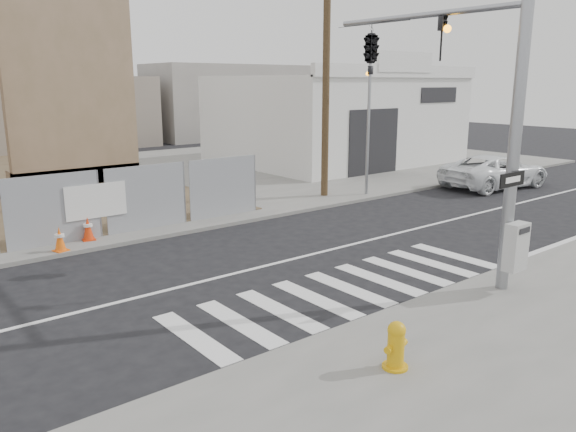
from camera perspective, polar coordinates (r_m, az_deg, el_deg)
ground at (r=14.76m, az=-0.67°, el=-4.70°), size 100.00×100.00×0.00m
sidewalk_far at (r=26.89m, az=-19.37°, el=2.97°), size 50.00×20.00×0.12m
signal_pole at (r=14.31m, az=12.70°, el=13.87°), size 0.96×5.87×7.00m
far_signal_pole at (r=22.86m, az=8.21°, el=10.52°), size 0.16×0.20×5.60m
concrete_wall_right at (r=26.45m, az=-21.03°, el=9.93°), size 5.50×1.30×8.00m
auto_shop at (r=33.06m, az=4.71°, el=9.83°), size 12.00×10.20×5.95m
utility_pole_right at (r=22.43m, az=3.90°, el=14.97°), size 1.60×0.28×10.00m
fire_hydrant at (r=9.33m, az=10.91°, el=-12.76°), size 0.53×0.53×0.80m
suv at (r=26.71m, az=20.30°, el=4.30°), size 5.52×3.02×1.47m
traffic_cone_c at (r=16.43m, az=-22.17°, el=-2.20°), size 0.42×0.42×0.67m
traffic_cone_d at (r=17.26m, az=-19.65°, el=-1.22°), size 0.41×0.41×0.69m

